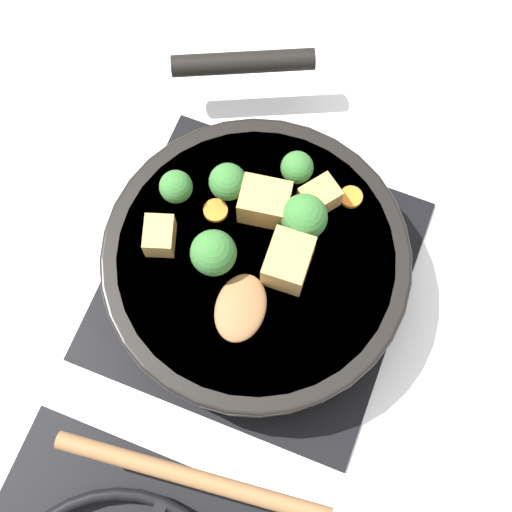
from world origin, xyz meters
name	(u,v)px	position (x,y,z in m)	size (l,w,h in m)	color
ground_plane	(256,280)	(0.00, 0.00, 0.00)	(2.40, 2.40, 0.00)	white
front_burner_grate	(256,277)	(0.00, 0.00, 0.01)	(0.31, 0.31, 0.03)	black
skillet_pan	(256,262)	(0.00, 0.00, 0.06)	(0.33, 0.40, 0.06)	black
wooden_spoon	(213,403)	(-0.02, 0.15, 0.09)	(0.25, 0.22, 0.02)	olive
tofu_cube_center_large	(319,197)	(-0.04, -0.08, 0.10)	(0.04, 0.03, 0.03)	tan
tofu_cube_near_handle	(287,265)	(-0.03, 0.00, 0.10)	(0.05, 0.04, 0.04)	tan
tofu_cube_east_chunk	(265,202)	(0.01, -0.05, 0.10)	(0.05, 0.04, 0.04)	tan
tofu_cube_west_chunk	(160,236)	(0.09, 0.02, 0.10)	(0.04, 0.03, 0.03)	tan
broccoli_floret_near_spoon	(228,182)	(0.05, -0.05, 0.11)	(0.04, 0.04, 0.04)	#709956
broccoli_floret_center_top	(213,253)	(0.03, 0.02, 0.11)	(0.04, 0.04, 0.05)	#709956
broccoli_floret_east_rim	(176,187)	(0.10, -0.03, 0.11)	(0.03, 0.03, 0.04)	#709956
broccoli_floret_west_rim	(297,168)	(-0.01, -0.09, 0.11)	(0.03, 0.03, 0.04)	#709956
broccoli_floret_north_edge	(304,217)	(-0.03, -0.04, 0.11)	(0.05, 0.05, 0.05)	#709956
carrot_slice_orange_thin	(216,210)	(0.05, -0.03, 0.08)	(0.02, 0.02, 0.01)	orange
carrot_slice_near_center	(351,197)	(-0.07, -0.09, 0.08)	(0.02, 0.02, 0.01)	orange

